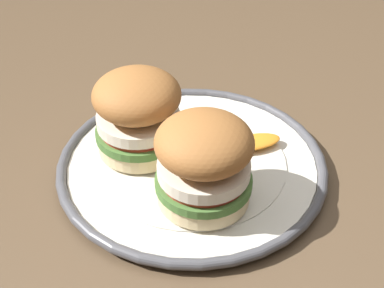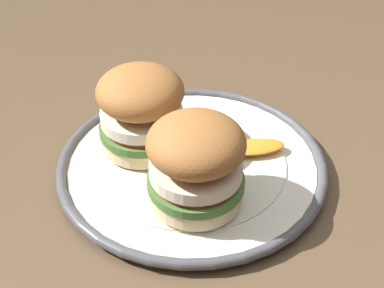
{
  "view_description": "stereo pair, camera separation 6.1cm",
  "coord_description": "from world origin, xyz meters",
  "px_view_note": "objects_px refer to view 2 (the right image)",
  "views": [
    {
      "loc": [
        0.44,
        -0.15,
        1.16
      ],
      "look_at": [
        -0.03,
        -0.03,
        0.78
      ],
      "focal_mm": 51.29,
      "sensor_mm": 36.0,
      "label": 1
    },
    {
      "loc": [
        0.46,
        -0.09,
        1.16
      ],
      "look_at": [
        -0.03,
        -0.03,
        0.78
      ],
      "focal_mm": 51.29,
      "sensor_mm": 36.0,
      "label": 2
    }
  ],
  "objects_px": {
    "dining_table": "(215,241)",
    "dinner_plate": "(192,165)",
    "sandwich_half_left": "(196,162)",
    "sandwich_half_right": "(141,109)"
  },
  "relations": [
    {
      "from": "dining_table",
      "to": "sandwich_half_right",
      "type": "relative_size",
      "value": 11.23
    },
    {
      "from": "dinner_plate",
      "to": "sandwich_half_left",
      "type": "height_order",
      "value": "sandwich_half_left"
    },
    {
      "from": "sandwich_half_left",
      "to": "dinner_plate",
      "type": "bearing_deg",
      "value": 175.96
    },
    {
      "from": "dinner_plate",
      "to": "sandwich_half_left",
      "type": "distance_m",
      "value": 0.09
    },
    {
      "from": "dinner_plate",
      "to": "sandwich_half_right",
      "type": "relative_size",
      "value": 2.5
    },
    {
      "from": "sandwich_half_right",
      "to": "sandwich_half_left",
      "type": "bearing_deg",
      "value": 25.8
    },
    {
      "from": "dining_table",
      "to": "dinner_plate",
      "type": "distance_m",
      "value": 0.11
    },
    {
      "from": "sandwich_half_left",
      "to": "sandwich_half_right",
      "type": "distance_m",
      "value": 0.11
    },
    {
      "from": "dining_table",
      "to": "sandwich_half_left",
      "type": "relative_size",
      "value": 10.52
    },
    {
      "from": "sandwich_half_left",
      "to": "dining_table",
      "type": "bearing_deg",
      "value": 139.23
    }
  ]
}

